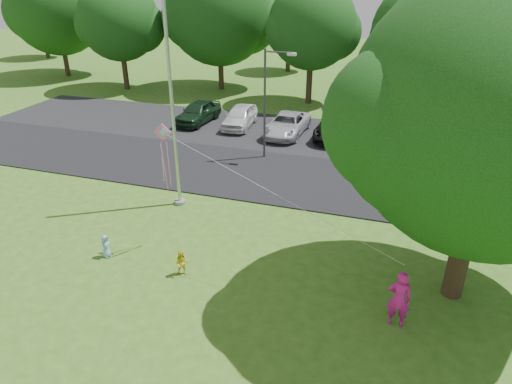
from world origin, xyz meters
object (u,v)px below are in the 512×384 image
(child_yellow, at_px, (182,263))
(child_blue, at_px, (106,246))
(street_lamp, at_px, (269,95))
(trash_can, at_px, (352,160))
(flagpole, at_px, (173,111))
(big_tree, at_px, (487,122))
(woman, at_px, (399,299))
(kite, at_px, (169,148))

(child_yellow, relative_size, child_blue, 1.07)
(street_lamp, height_order, trash_can, street_lamp)
(flagpole, height_order, big_tree, flagpole)
(street_lamp, bearing_deg, child_yellow, -88.83)
(flagpole, height_order, child_blue, flagpole)
(flagpole, xyz_separation_m, big_tree, (10.81, -3.03, 1.49))
(street_lamp, distance_m, trash_can, 5.37)
(trash_can, xyz_separation_m, woman, (2.67, -11.11, 0.47))
(child_yellow, distance_m, kite, 3.86)
(kite, bearing_deg, trash_can, 52.06)
(woman, bearing_deg, big_tree, -129.01)
(flagpole, relative_size, trash_can, 11.67)
(trash_can, distance_m, child_yellow, 11.66)
(child_blue, distance_m, kite, 4.30)
(woman, xyz_separation_m, child_yellow, (-6.90, 0.25, -0.44))
(street_lamp, bearing_deg, trash_can, -0.59)
(flagpole, relative_size, child_blue, 11.55)
(flagpole, height_order, street_lamp, flagpole)
(street_lamp, xyz_separation_m, kite, (-0.68, -9.45, 0.48))
(child_blue, bearing_deg, street_lamp, 1.17)
(flagpole, bearing_deg, woman, -27.79)
(trash_can, height_order, big_tree, big_tree)
(flagpole, bearing_deg, child_yellow, -62.74)
(trash_can, distance_m, woman, 11.43)
(street_lamp, height_order, big_tree, big_tree)
(street_lamp, height_order, kite, street_lamp)
(child_yellow, bearing_deg, big_tree, -4.31)
(trash_can, height_order, child_blue, child_blue)
(child_yellow, xyz_separation_m, child_blue, (-3.05, 0.16, -0.03))
(flagpole, xyz_separation_m, child_blue, (-0.65, -4.49, -3.73))
(woman, relative_size, kite, 0.22)
(street_lamp, height_order, woman, street_lamp)
(flagpole, xyz_separation_m, child_yellow, (2.40, -4.65, -3.70))
(child_blue, bearing_deg, trash_can, -18.29)
(kite, bearing_deg, street_lamp, 76.54)
(big_tree, bearing_deg, trash_can, 114.40)
(trash_can, xyz_separation_m, big_tree, (4.19, -9.24, 5.23))
(woman, bearing_deg, flagpole, -27.61)
(street_lamp, distance_m, woman, 13.47)
(woman, distance_m, kite, 8.53)
(trash_can, height_order, kite, kite)
(big_tree, bearing_deg, kite, -179.03)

